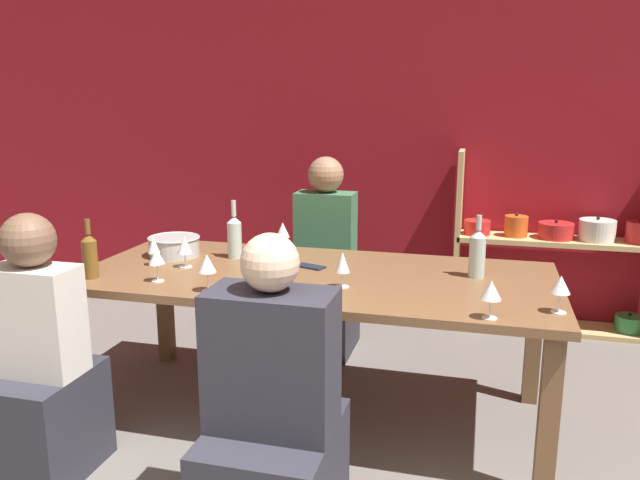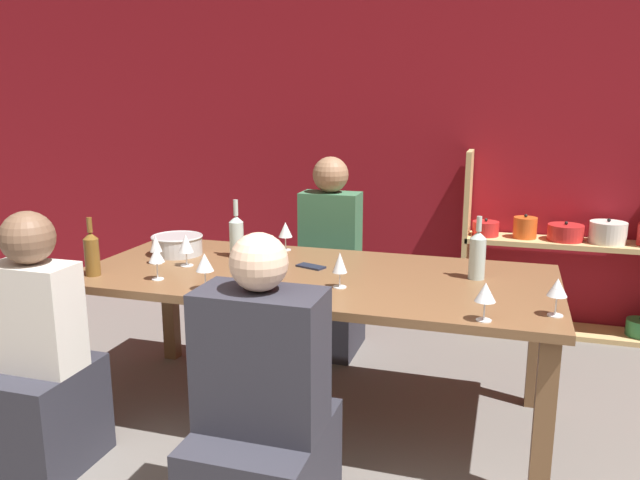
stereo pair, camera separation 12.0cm
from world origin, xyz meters
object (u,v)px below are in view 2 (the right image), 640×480
at_px(wine_glass_red_b, 557,289).
at_px(wine_glass_red_f, 156,255).
at_px(mixing_bowl, 177,244).
at_px(person_far_a, 330,279).
at_px(person_near_a, 42,375).
at_px(shelf_unit, 563,264).
at_px(wine_glass_red_e, 156,244).
at_px(wine_bottle_amber, 92,253).
at_px(wine_bottle_dark, 477,254).
at_px(wine_glass_red_d, 205,263).
at_px(dining_table, 314,289).
at_px(wine_bottle_green, 236,235).
at_px(wine_glass_red_a, 485,293).
at_px(person_near_b, 263,433).
at_px(wine_glass_empty_b, 186,244).
at_px(cell_phone, 311,267).
at_px(wine_glass_red_c, 285,230).
at_px(wine_glass_empty_a, 340,263).

height_order(wine_glass_red_b, wine_glass_red_f, wine_glass_red_f).
height_order(mixing_bowl, person_far_a, person_far_a).
bearing_deg(person_near_a, wine_glass_red_b, 12.90).
height_order(shelf_unit, mixing_bowl, shelf_unit).
bearing_deg(wine_glass_red_e, person_near_a, -101.28).
bearing_deg(wine_bottle_amber, wine_glass_red_f, 5.02).
bearing_deg(wine_bottle_dark, wine_glass_red_d, -154.83).
bearing_deg(shelf_unit, dining_table, -128.30).
height_order(wine_bottle_green, wine_glass_red_b, wine_bottle_green).
height_order(wine_bottle_dark, wine_glass_red_a, wine_bottle_dark).
distance_m(wine_glass_red_b, person_near_b, 1.29).
xyz_separation_m(mixing_bowl, wine_bottle_dark, (1.64, -0.01, 0.06)).
bearing_deg(wine_glass_red_e, wine_glass_empty_b, 1.96).
relative_size(cell_phone, person_near_a, 0.14).
bearing_deg(wine_glass_red_a, wine_bottle_dark, 96.13).
bearing_deg(mixing_bowl, person_far_a, 46.81).
bearing_deg(mixing_bowl, wine_glass_empty_b, -50.35).
height_order(dining_table, wine_glass_red_a, wine_glass_red_a).
bearing_deg(wine_bottle_green, wine_bottle_dark, -2.35).
relative_size(wine_bottle_green, wine_glass_red_f, 1.96).
xyz_separation_m(wine_glass_red_c, person_near_a, (-0.70, -1.22, -0.45)).
xyz_separation_m(shelf_unit, cell_phone, (-1.35, -1.55, 0.28)).
distance_m(wine_glass_empty_a, person_near_a, 1.41).
distance_m(mixing_bowl, wine_glass_empty_b, 0.27).
bearing_deg(wine_glass_red_f, shelf_unit, 44.72).
bearing_deg(wine_glass_red_c, wine_glass_empty_b, -128.16).
xyz_separation_m(wine_bottle_green, wine_glass_red_e, (-0.35, -0.26, -0.02)).
bearing_deg(person_near_b, mixing_bowl, 131.22).
xyz_separation_m(dining_table, wine_glass_red_b, (1.12, -0.31, 0.20)).
bearing_deg(mixing_bowl, wine_glass_red_f, -71.29).
bearing_deg(wine_bottle_dark, wine_glass_red_a, -83.87).
distance_m(person_near_a, person_near_b, 1.11).
height_order(wine_glass_red_b, person_near_b, person_near_b).
distance_m(mixing_bowl, wine_glass_red_f, 0.51).
relative_size(dining_table, wine_bottle_amber, 8.08).
xyz_separation_m(shelf_unit, wine_glass_empty_a, (-1.12, -1.84, 0.39)).
bearing_deg(wine_glass_red_f, cell_phone, 33.67).
distance_m(wine_glass_red_d, wine_glass_empty_b, 0.46).
bearing_deg(dining_table, person_near_b, -84.18).
height_order(wine_bottle_dark, wine_glass_red_b, wine_bottle_dark).
xyz_separation_m(wine_glass_empty_b, wine_glass_red_f, (-0.01, -0.27, 0.00)).
xyz_separation_m(wine_bottle_amber, person_near_b, (1.13, -0.58, -0.47)).
height_order(wine_glass_red_a, wine_glass_red_c, wine_glass_red_c).
bearing_deg(wine_glass_red_b, wine_glass_red_a, -152.32).
bearing_deg(mixing_bowl, person_near_b, -48.78).
bearing_deg(person_near_b, wine_glass_empty_b, 131.58).
height_order(wine_glass_empty_b, wine_glass_red_e, wine_glass_empty_b).
relative_size(wine_glass_red_b, wine_glass_empty_a, 0.94).
bearing_deg(person_near_b, wine_bottle_dark, 57.42).
relative_size(wine_glass_red_c, person_near_a, 0.14).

